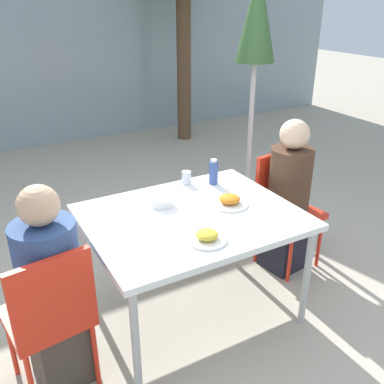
% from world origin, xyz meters
% --- Properties ---
extents(ground_plane, '(24.00, 24.00, 0.00)m').
position_xyz_m(ground_plane, '(0.00, 0.00, 0.00)').
color(ground_plane, '#B2A893').
extents(building_facade, '(10.00, 0.20, 3.00)m').
position_xyz_m(building_facade, '(0.00, 4.22, 1.50)').
color(building_facade, '#89999E').
rests_on(building_facade, ground).
extents(dining_table, '(1.27, 1.00, 0.74)m').
position_xyz_m(dining_table, '(0.00, 0.00, 0.69)').
color(dining_table, white).
rests_on(dining_table, ground).
extents(chair_left, '(0.45, 0.45, 0.89)m').
position_xyz_m(chair_left, '(-0.92, -0.21, 0.52)').
color(chair_left, red).
rests_on(chair_left, ground).
extents(person_left, '(0.32, 0.32, 1.17)m').
position_xyz_m(person_left, '(-0.88, -0.12, 0.56)').
color(person_left, '#473D33').
rests_on(person_left, ground).
extents(chair_right, '(0.45, 0.45, 0.89)m').
position_xyz_m(chair_right, '(0.92, 0.21, 0.52)').
color(chair_right, red).
rests_on(chair_right, ground).
extents(person_right, '(0.31, 0.31, 1.19)m').
position_xyz_m(person_right, '(0.88, 0.13, 0.57)').
color(person_right, black).
rests_on(person_right, ground).
extents(closed_umbrella, '(0.36, 0.36, 2.20)m').
position_xyz_m(closed_umbrella, '(1.23, 1.09, 1.67)').
color(closed_umbrella, '#333333').
rests_on(closed_umbrella, ground).
extents(plate_0, '(0.24, 0.24, 0.07)m').
position_xyz_m(plate_0, '(0.27, 0.00, 0.77)').
color(plate_0, white).
rests_on(plate_0, dining_table).
extents(plate_1, '(0.22, 0.22, 0.06)m').
position_xyz_m(plate_1, '(-0.08, -0.31, 0.76)').
color(plate_1, white).
rests_on(plate_1, dining_table).
extents(bottle, '(0.06, 0.06, 0.18)m').
position_xyz_m(bottle, '(0.36, 0.33, 0.83)').
color(bottle, '#334C8E').
rests_on(bottle, dining_table).
extents(drinking_cup, '(0.07, 0.07, 0.09)m').
position_xyz_m(drinking_cup, '(0.19, 0.43, 0.79)').
color(drinking_cup, silver).
rests_on(drinking_cup, dining_table).
extents(salad_bowl, '(0.15, 0.15, 0.06)m').
position_xyz_m(salad_bowl, '(-0.11, 0.20, 0.77)').
color(salad_bowl, white).
rests_on(salad_bowl, dining_table).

